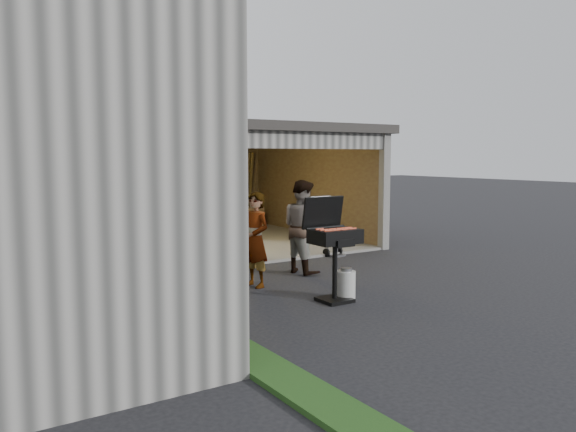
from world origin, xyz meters
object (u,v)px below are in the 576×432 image
man (302,227)px  propane_tank (346,285)px  woman (255,240)px  hand_truck (334,246)px  minivan (144,217)px  bbq_grill (333,240)px  plywood_panel (209,305)px

man → propane_tank: 2.15m
man → propane_tank: bearing=158.1°
woman → hand_truck: 3.34m
minivan → hand_truck: (3.12, -3.43, -0.52)m
woman → bbq_grill: bearing=8.5°
propane_tank → man: bearing=74.7°
plywood_panel → hand_truck: 6.01m
minivan → plywood_panel: minivan is taller
man → hand_truck: (1.59, 1.07, -0.66)m
man → hand_truck: bearing=-62.6°
man → hand_truck: 2.03m
propane_tank → plywood_panel: plywood_panel is taller
man → propane_tank: (-0.54, -1.98, -0.66)m
bbq_grill → man: bearing=68.3°
minivan → woman: size_ratio=3.31×
minivan → man: size_ratio=3.01×
minivan → bbq_grill: (0.75, -6.47, 0.20)m
propane_tank → plywood_panel: bearing=-165.9°
hand_truck → woman: bearing=-160.8°
minivan → propane_tank: bearing=-65.4°
hand_truck → plywood_panel: bearing=-151.4°
woman → man: 1.40m
woman → plywood_panel: woman is taller
woman → hand_truck: size_ratio=1.45×
plywood_panel → minivan: bearing=77.3°
woman → hand_truck: bearing=107.7°
woman → man: size_ratio=0.91×
man → propane_tank: man is taller
propane_tank → plywood_panel: size_ratio=0.49×
hand_truck → propane_tank: bearing=-134.4°
plywood_panel → man: bearing=40.0°
bbq_grill → plywood_panel: size_ratio=1.77×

